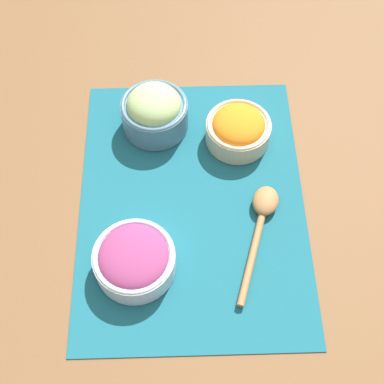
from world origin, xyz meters
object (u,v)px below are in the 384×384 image
(carrot_bowl, at_px, (238,129))
(cucumber_bowl, at_px, (154,111))
(onion_bowl, at_px, (134,259))
(wooden_spoon, at_px, (262,217))

(carrot_bowl, bearing_deg, cucumber_bowl, 76.31)
(cucumber_bowl, xyz_separation_m, carrot_bowl, (-0.04, -0.15, -0.01))
(cucumber_bowl, bearing_deg, onion_bowl, 174.07)
(wooden_spoon, bearing_deg, onion_bowl, 110.96)
(cucumber_bowl, relative_size, wooden_spoon, 0.56)
(cucumber_bowl, distance_m, wooden_spoon, 0.27)
(onion_bowl, distance_m, wooden_spoon, 0.22)
(cucumber_bowl, distance_m, carrot_bowl, 0.15)
(carrot_bowl, bearing_deg, wooden_spoon, -170.37)
(onion_bowl, distance_m, carrot_bowl, 0.30)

